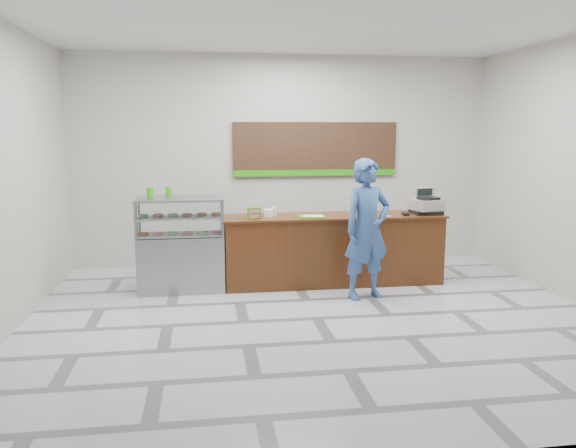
{
  "coord_description": "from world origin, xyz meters",
  "views": [
    {
      "loc": [
        -1.3,
        -6.42,
        2.26
      ],
      "look_at": [
        -0.23,
        0.9,
        1.02
      ],
      "focal_mm": 35.0,
      "sensor_mm": 36.0,
      "label": 1
    }
  ],
  "objects": [
    {
      "name": "floor",
      "position": [
        0.0,
        0.0,
        0.0
      ],
      "size": [
        7.0,
        7.0,
        0.0
      ],
      "primitive_type": "plane",
      "color": "silver",
      "rests_on": "ground"
    },
    {
      "name": "back_wall",
      "position": [
        0.0,
        3.0,
        1.75
      ],
      "size": [
        7.0,
        0.0,
        7.0
      ],
      "primitive_type": "plane",
      "rotation": [
        1.57,
        0.0,
        0.0
      ],
      "color": "beige",
      "rests_on": "floor"
    },
    {
      "name": "ceiling",
      "position": [
        0.0,
        0.0,
        3.5
      ],
      "size": [
        7.0,
        7.0,
        0.0
      ],
      "primitive_type": "plane",
      "rotation": [
        3.14,
        0.0,
        0.0
      ],
      "color": "silver",
      "rests_on": "back_wall"
    },
    {
      "name": "sales_counter",
      "position": [
        0.55,
        1.55,
        0.52
      ],
      "size": [
        3.26,
        0.76,
        1.03
      ],
      "color": "#5A2911",
      "rests_on": "floor"
    },
    {
      "name": "display_case",
      "position": [
        -1.67,
        1.55,
        0.68
      ],
      "size": [
        1.22,
        0.72,
        1.33
      ],
      "color": "gray",
      "rests_on": "floor"
    },
    {
      "name": "menu_board",
      "position": [
        0.55,
        2.96,
        1.93
      ],
      "size": [
        2.8,
        0.06,
        0.9
      ],
      "color": "black",
      "rests_on": "back_wall"
    },
    {
      "name": "cash_register",
      "position": [
        1.95,
        1.5,
        1.17
      ],
      "size": [
        0.49,
        0.5,
        0.38
      ],
      "rotation": [
        0.0,
        0.0,
        0.23
      ],
      "color": "black",
      "rests_on": "sales_counter"
    },
    {
      "name": "card_terminal",
      "position": [
        1.59,
        1.39,
        1.05
      ],
      "size": [
        0.12,
        0.19,
        0.04
      ],
      "primitive_type": "cube",
      "rotation": [
        0.0,
        0.0,
        -0.16
      ],
      "color": "black",
      "rests_on": "sales_counter"
    },
    {
      "name": "serving_tray",
      "position": [
        0.2,
        1.41,
        1.04
      ],
      "size": [
        0.39,
        0.31,
        0.02
      ],
      "rotation": [
        0.0,
        0.0,
        -0.15
      ],
      "color": "#53BF1D",
      "rests_on": "sales_counter"
    },
    {
      "name": "napkin_box",
      "position": [
        -0.42,
        1.54,
        1.08
      ],
      "size": [
        0.14,
        0.14,
        0.11
      ],
      "primitive_type": "cube",
      "rotation": [
        0.0,
        0.0,
        -0.11
      ],
      "color": "white",
      "rests_on": "sales_counter"
    },
    {
      "name": "straw_cup",
      "position": [
        -0.33,
        1.6,
        1.09
      ],
      "size": [
        0.08,
        0.08,
        0.13
      ],
      "primitive_type": "cylinder",
      "color": "silver",
      "rests_on": "sales_counter"
    },
    {
      "name": "promo_box",
      "position": [
        -0.64,
        1.4,
        1.11
      ],
      "size": [
        0.19,
        0.13,
        0.16
      ],
      "primitive_type": "cube",
      "rotation": [
        0.0,
        0.0,
        0.04
      ],
      "color": "#27A10D",
      "rests_on": "sales_counter"
    },
    {
      "name": "donut_decal",
      "position": [
        1.29,
        1.36,
        1.03
      ],
      "size": [
        0.17,
        0.17,
        0.0
      ],
      "primitive_type": "cylinder",
      "color": "#F15F85",
      "rests_on": "sales_counter"
    },
    {
      "name": "green_cup_left",
      "position": [
        -2.08,
        1.64,
        1.4
      ],
      "size": [
        0.09,
        0.09,
        0.14
      ],
      "primitive_type": "cylinder",
      "color": "#27A10D",
      "rests_on": "display_case"
    },
    {
      "name": "green_cup_right",
      "position": [
        -1.84,
        1.79,
        1.39
      ],
      "size": [
        0.08,
        0.08,
        0.13
      ],
      "primitive_type": "cylinder",
      "color": "#27A10D",
      "rests_on": "display_case"
    },
    {
      "name": "customer",
      "position": [
        0.83,
        0.77,
        0.95
      ],
      "size": [
        0.79,
        0.63,
        1.9
      ],
      "primitive_type": "imported",
      "rotation": [
        0.0,
        0.0,
        0.28
      ],
      "color": "#345793",
      "rests_on": "floor"
    }
  ]
}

